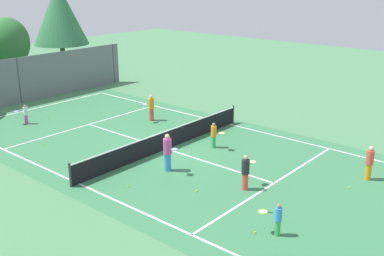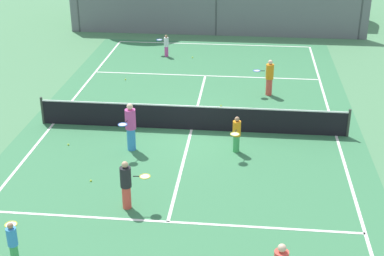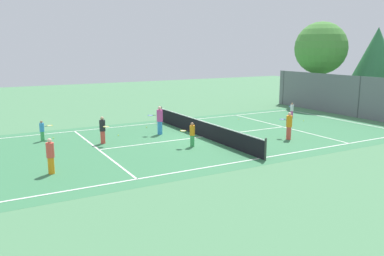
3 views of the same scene
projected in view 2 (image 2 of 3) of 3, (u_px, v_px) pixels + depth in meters
name	position (u px, v px, depth m)	size (l,w,h in m)	color
ground_plane	(192.00, 130.00, 21.98)	(80.00, 80.00, 0.00)	#4C8456
court_surface	(192.00, 130.00, 21.98)	(13.00, 25.00, 0.01)	#387A4C
tennis_net	(192.00, 118.00, 21.77)	(11.90, 0.10, 1.10)	#333833
perimeter_fence	(216.00, 9.00, 34.02)	(18.00, 0.12, 3.20)	slate
player_0	(166.00, 45.00, 30.48)	(0.78, 0.68, 1.19)	#D14799
player_1	(131.00, 126.00, 20.03)	(0.54, 0.96, 1.77)	#388CD8
player_2	(126.00, 184.00, 16.55)	(0.91, 0.39, 1.54)	#E54C3F
player_4	(236.00, 134.00, 19.96)	(0.37, 0.86, 1.35)	#3FA559
player_5	(13.00, 242.00, 14.24)	(0.56, 0.83, 1.21)	#3FA559
player_6	(269.00, 77.00, 25.09)	(0.92, 0.38, 1.62)	#E54C3F
ball_crate	(215.00, 120.00, 22.41)	(0.44, 0.35, 0.43)	red
tennis_ball_0	(192.00, 57.00, 30.45)	(0.07, 0.07, 0.07)	#CCE533
tennis_ball_1	(91.00, 181.00, 18.28)	(0.07, 0.07, 0.07)	#CCE533
tennis_ball_2	(12.00, 246.00, 15.09)	(0.07, 0.07, 0.07)	#CCE533
tennis_ball_4	(125.00, 79.00, 27.21)	(0.07, 0.07, 0.07)	#CCE533
tennis_ball_5	(221.00, 106.00, 24.15)	(0.07, 0.07, 0.07)	#CCE533
tennis_ball_6	(68.00, 145.00, 20.70)	(0.07, 0.07, 0.07)	#CCE533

